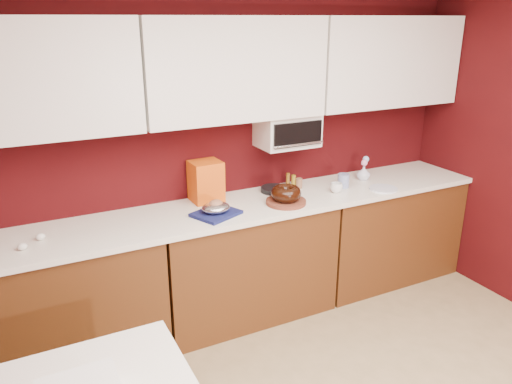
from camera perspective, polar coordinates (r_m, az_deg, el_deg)
The scene contains 29 objects.
wall_back at distance 3.79m, azimuth -3.48°, elevation 5.00°, with size 4.00×0.02×2.50m, color #3B0809.
base_cabinet_left at distance 3.54m, azimuth -21.70°, elevation -11.97°, with size 1.31×0.58×0.86m, color #522B10.
base_cabinet_center at distance 3.82m, azimuth -1.36°, elevation -8.04°, with size 1.31×0.58×0.86m, color #522B10.
base_cabinet_right at distance 4.50m, azimuth 14.19°, elevation -4.28°, with size 1.31×0.58×0.86m, color #522B10.
countertop at distance 3.64m, azimuth -1.41°, elevation -1.73°, with size 4.00×0.62×0.04m, color white.
upper_cabinet_left at distance 3.23m, azimuth -25.12°, elevation 11.58°, with size 1.31×0.33×0.70m, color white.
upper_cabinet_center at distance 3.54m, azimuth -2.58°, elevation 13.85°, with size 1.31×0.33×0.70m, color white.
upper_cabinet_right at distance 4.27m, azimuth 14.49°, elevation 14.21°, with size 1.31×0.33×0.70m, color white.
toaster_oven at distance 3.84m, azimuth 3.57°, elevation 7.08°, with size 0.45×0.30×0.25m, color white.
toaster_oven_door at distance 3.70m, azimuth 4.83°, elevation 6.60°, with size 0.40×0.02×0.18m, color black.
toaster_oven_handle at distance 3.71m, azimuth 4.92°, elevation 5.42°, with size 0.02×0.02×0.42m, color silver.
cake_base at distance 3.65m, azimuth 3.44°, elevation -1.13°, with size 0.29×0.29×0.03m, color brown.
bundt_cake at distance 3.63m, azimuth 3.46°, elevation -0.15°, with size 0.22×0.22×0.09m, color black.
navy_towel at distance 3.44m, azimuth -4.59°, elevation -2.48°, with size 0.29×0.25×0.02m, color #151A4F.
foil_ham_nest at distance 3.43m, azimuth -4.61°, elevation -1.80°, with size 0.20×0.17×0.07m, color silver.
roasted_ham at distance 3.42m, azimuth -4.62°, elevation -1.40°, with size 0.10×0.09×0.07m, color #A2684A.
pandoro_box at distance 3.68m, azimuth -5.74°, elevation 1.23°, with size 0.22×0.20×0.30m, color red.
dark_pan at distance 3.89m, azimuth 2.06°, elevation 0.30°, with size 0.21×0.21×0.04m, color black.
coffee_mug at distance 3.92m, azimuth 9.18°, elevation 0.59°, with size 0.08×0.08×0.09m, color white.
blue_jar at distance 4.04m, azimuth 9.96°, elevation 1.29°, with size 0.09×0.09×0.11m, color navy.
flower_vase at distance 4.26m, azimuth 12.20°, elevation 2.23°, with size 0.09×0.09×0.13m, color silver.
flower_pink at distance 4.24m, azimuth 12.28°, elevation 3.29°, with size 0.05×0.05×0.05m, color pink.
flower_blue at distance 4.27m, azimuth 12.45°, elevation 3.69°, with size 0.05×0.05×0.05m, color #9BC4F9.
china_plate at distance 4.07m, azimuth 14.37°, elevation 0.37°, with size 0.22×0.22×0.01m, color white.
amber_bottle at distance 3.98m, azimuth 4.30°, elevation 1.21°, with size 0.04×0.04×0.11m, color olive.
paper_cup at distance 3.98m, azimuth 4.93°, elevation 1.00°, with size 0.05×0.05×0.08m, color brown.
egg_left at distance 3.23m, azimuth -25.15°, elevation -5.68°, with size 0.06×0.04×0.04m, color silver.
egg_right at distance 3.32m, azimuth -23.41°, elevation -4.73°, with size 0.06×0.04×0.04m, color silver.
amber_bottle_tall at distance 4.01m, azimuth 3.67°, elevation 1.41°, with size 0.03×0.03×0.11m, color brown.
Camera 1 is at (-1.45, -1.13, 2.19)m, focal length 35.00 mm.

